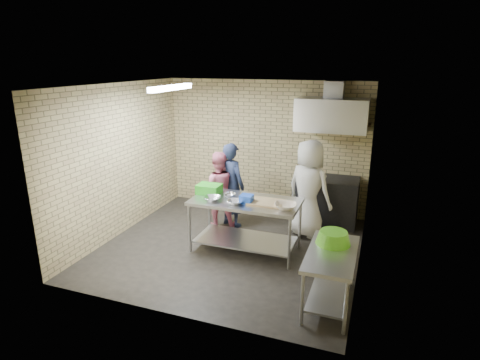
{
  "coord_description": "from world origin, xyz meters",
  "views": [
    {
      "loc": [
        2.23,
        -5.71,
        3.06
      ],
      "look_at": [
        0.1,
        0.2,
        1.15
      ],
      "focal_mm": 29.52,
      "sensor_mm": 36.0,
      "label": 1
    }
  ],
  "objects_px": {
    "side_counter": "(330,278)",
    "prep_table": "(245,225)",
    "green_crate": "(209,189)",
    "bottle_green": "(357,119)",
    "blue_tub": "(247,199)",
    "man_navy": "(231,185)",
    "woman_pink": "(218,189)",
    "woman_white": "(309,189)",
    "stove": "(326,200)",
    "bottle_red": "(335,118)",
    "green_basin": "(333,237)"
  },
  "relations": [
    {
      "from": "green_crate",
      "to": "bottle_green",
      "type": "distance_m",
      "value": 3.04
    },
    {
      "from": "blue_tub",
      "to": "man_navy",
      "type": "relative_size",
      "value": 0.12
    },
    {
      "from": "blue_tub",
      "to": "bottle_red",
      "type": "bearing_deg",
      "value": 61.59
    },
    {
      "from": "man_navy",
      "to": "bottle_green",
      "type": "bearing_deg",
      "value": -134.36
    },
    {
      "from": "green_crate",
      "to": "side_counter",
      "type": "bearing_deg",
      "value": -28.58
    },
    {
      "from": "green_basin",
      "to": "man_navy",
      "type": "xyz_separation_m",
      "value": [
        -2.11,
        1.75,
        -0.03
      ]
    },
    {
      "from": "man_navy",
      "to": "blue_tub",
      "type": "bearing_deg",
      "value": 143.41
    },
    {
      "from": "prep_table",
      "to": "bottle_red",
      "type": "distance_m",
      "value": 2.72
    },
    {
      "from": "green_crate",
      "to": "woman_white",
      "type": "xyz_separation_m",
      "value": [
        1.56,
        0.83,
        -0.08
      ]
    },
    {
      "from": "side_counter",
      "to": "woman_pink",
      "type": "height_order",
      "value": "woman_pink"
    },
    {
      "from": "woman_pink",
      "to": "woman_white",
      "type": "distance_m",
      "value": 1.69
    },
    {
      "from": "stove",
      "to": "bottle_green",
      "type": "distance_m",
      "value": 1.65
    },
    {
      "from": "bottle_green",
      "to": "woman_pink",
      "type": "xyz_separation_m",
      "value": [
        -2.35,
        -1.1,
        -1.29
      ]
    },
    {
      "from": "bottle_green",
      "to": "woman_pink",
      "type": "height_order",
      "value": "bottle_green"
    },
    {
      "from": "stove",
      "to": "green_basin",
      "type": "xyz_separation_m",
      "value": [
        0.43,
        -2.5,
        0.38
      ]
    },
    {
      "from": "green_basin",
      "to": "woman_white",
      "type": "bearing_deg",
      "value": 110.06
    },
    {
      "from": "stove",
      "to": "bottle_green",
      "type": "height_order",
      "value": "bottle_green"
    },
    {
      "from": "bottle_green",
      "to": "woman_white",
      "type": "height_order",
      "value": "bottle_green"
    },
    {
      "from": "prep_table",
      "to": "woman_white",
      "type": "xyz_separation_m",
      "value": [
        0.86,
        0.95,
        0.44
      ]
    },
    {
      "from": "green_crate",
      "to": "woman_pink",
      "type": "xyz_separation_m",
      "value": [
        -0.12,
        0.68,
        -0.23
      ]
    },
    {
      "from": "side_counter",
      "to": "prep_table",
      "type": "bearing_deg",
      "value": 144.41
    },
    {
      "from": "prep_table",
      "to": "side_counter",
      "type": "distance_m",
      "value": 1.88
    },
    {
      "from": "side_counter",
      "to": "bottle_green",
      "type": "bearing_deg",
      "value": 90.0
    },
    {
      "from": "green_basin",
      "to": "green_crate",
      "type": "bearing_deg",
      "value": 156.41
    },
    {
      "from": "green_basin",
      "to": "bottle_green",
      "type": "height_order",
      "value": "bottle_green"
    },
    {
      "from": "green_crate",
      "to": "bottle_green",
      "type": "bearing_deg",
      "value": 38.53
    },
    {
      "from": "stove",
      "to": "bottle_red",
      "type": "height_order",
      "value": "bottle_red"
    },
    {
      "from": "woman_pink",
      "to": "stove",
      "type": "bearing_deg",
      "value": -175.74
    },
    {
      "from": "green_basin",
      "to": "bottle_red",
      "type": "height_order",
      "value": "bottle_red"
    },
    {
      "from": "green_crate",
      "to": "man_navy",
      "type": "bearing_deg",
      "value": 82.46
    },
    {
      "from": "prep_table",
      "to": "stove",
      "type": "xyz_separation_m",
      "value": [
        1.08,
        1.66,
        0.01
      ]
    },
    {
      "from": "green_crate",
      "to": "bottle_red",
      "type": "bearing_deg",
      "value": 44.14
    },
    {
      "from": "bottle_red",
      "to": "man_navy",
      "type": "xyz_separation_m",
      "value": [
        -1.73,
        -0.99,
        -1.22
      ]
    },
    {
      "from": "blue_tub",
      "to": "side_counter",
      "type": "bearing_deg",
      "value": -33.91
    },
    {
      "from": "side_counter",
      "to": "green_crate",
      "type": "distance_m",
      "value": 2.61
    },
    {
      "from": "prep_table",
      "to": "green_basin",
      "type": "distance_m",
      "value": 1.77
    },
    {
      "from": "bottle_green",
      "to": "green_basin",
      "type": "bearing_deg",
      "value": -90.42
    },
    {
      "from": "bottle_green",
      "to": "woman_pink",
      "type": "relative_size",
      "value": 0.1
    },
    {
      "from": "woman_white",
      "to": "woman_pink",
      "type": "bearing_deg",
      "value": 29.27
    },
    {
      "from": "side_counter",
      "to": "green_crate",
      "type": "relative_size",
      "value": 3.06
    },
    {
      "from": "man_navy",
      "to": "woman_white",
      "type": "xyz_separation_m",
      "value": [
        1.45,
        0.04,
        0.07
      ]
    },
    {
      "from": "woman_pink",
      "to": "bottle_red",
      "type": "bearing_deg",
      "value": -170.65
    },
    {
      "from": "blue_tub",
      "to": "man_navy",
      "type": "xyz_separation_m",
      "value": [
        -0.65,
        1.0,
        -0.14
      ]
    },
    {
      "from": "side_counter",
      "to": "blue_tub",
      "type": "xyz_separation_m",
      "value": [
        -1.48,
        0.99,
        0.57
      ]
    },
    {
      "from": "green_crate",
      "to": "bottle_red",
      "type": "relative_size",
      "value": 2.18
    },
    {
      "from": "green_crate",
      "to": "prep_table",
      "type": "bearing_deg",
      "value": -9.73
    },
    {
      "from": "woman_pink",
      "to": "woman_white",
      "type": "height_order",
      "value": "woman_white"
    },
    {
      "from": "woman_white",
      "to": "prep_table",
      "type": "bearing_deg",
      "value": 72.17
    },
    {
      "from": "bottle_red",
      "to": "woman_pink",
      "type": "height_order",
      "value": "bottle_red"
    },
    {
      "from": "woman_pink",
      "to": "woman_white",
      "type": "xyz_separation_m",
      "value": [
        1.68,
        0.15,
        0.15
      ]
    }
  ]
}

